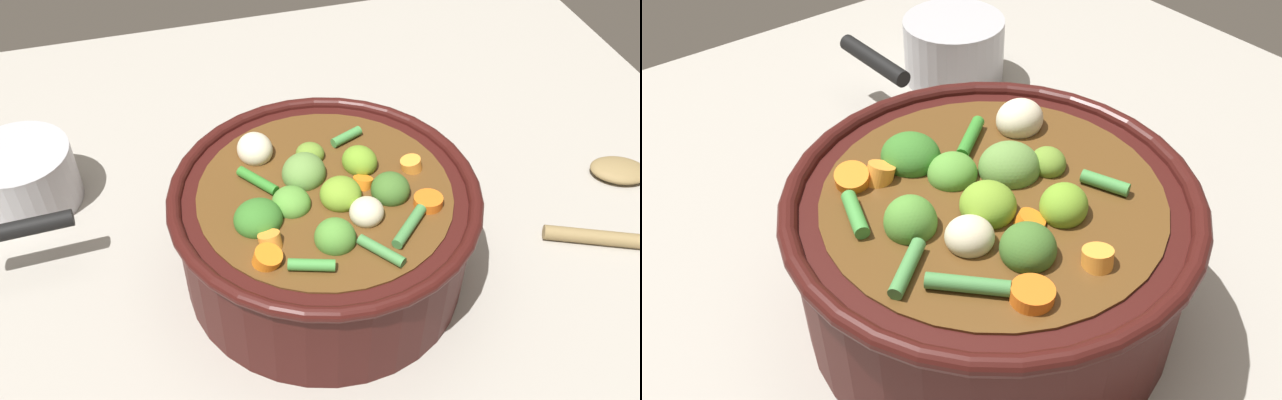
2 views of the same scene
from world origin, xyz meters
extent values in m
plane|color=#9E998E|center=(0.00, 0.00, 0.00)|extent=(1.10, 1.10, 0.00)
cylinder|color=#38110F|center=(0.00, 0.00, 0.06)|extent=(0.29, 0.29, 0.11)
torus|color=#38110F|center=(0.00, 0.00, 0.11)|extent=(0.30, 0.30, 0.01)
cylinder|color=brown|center=(0.00, 0.00, 0.06)|extent=(0.25, 0.25, 0.11)
ellipsoid|color=olive|center=(0.00, -0.05, 0.12)|extent=(0.04, 0.04, 0.02)
ellipsoid|color=#3E6A28|center=(-0.06, 0.02, 0.12)|extent=(0.05, 0.05, 0.03)
ellipsoid|color=#559437|center=(0.04, 0.01, 0.12)|extent=(0.05, 0.05, 0.03)
ellipsoid|color=#4F8C34|center=(0.01, 0.06, 0.12)|extent=(0.05, 0.05, 0.04)
ellipsoid|color=olive|center=(-0.01, 0.01, 0.12)|extent=(0.05, 0.05, 0.03)
ellipsoid|color=#628D41|center=(0.01, -0.03, 0.12)|extent=(0.06, 0.06, 0.04)
ellipsoid|color=olive|center=(-0.04, -0.03, 0.12)|extent=(0.05, 0.05, 0.03)
ellipsoid|color=#367428|center=(0.07, 0.02, 0.12)|extent=(0.06, 0.06, 0.03)
cylinder|color=orange|center=(-0.09, 0.04, 0.12)|extent=(0.03, 0.03, 0.02)
cylinder|color=orange|center=(-0.04, 0.00, 0.12)|extent=(0.03, 0.03, 0.02)
cylinder|color=orange|center=(0.07, 0.07, 0.12)|extent=(0.04, 0.04, 0.02)
cylinder|color=orange|center=(-0.09, -0.01, 0.12)|extent=(0.03, 0.03, 0.02)
cylinder|color=orange|center=(0.07, 0.05, 0.12)|extent=(0.03, 0.03, 0.02)
ellipsoid|color=beige|center=(0.05, -0.07, 0.12)|extent=(0.04, 0.04, 0.03)
ellipsoid|color=beige|center=(-0.03, 0.04, 0.12)|extent=(0.05, 0.05, 0.03)
cylinder|color=#458443|center=(-0.06, 0.07, 0.12)|extent=(0.04, 0.04, 0.01)
cylinder|color=#448D43|center=(-0.04, -0.07, 0.12)|extent=(0.04, 0.02, 0.01)
cylinder|color=#418F3D|center=(0.04, 0.09, 0.12)|extent=(0.04, 0.02, 0.01)
cylinder|color=#327F29|center=(0.06, -0.03, 0.12)|extent=(0.04, 0.04, 0.01)
cylinder|color=#458643|center=(-0.03, 0.09, 0.12)|extent=(0.04, 0.04, 0.01)
ellipsoid|color=olive|center=(-0.39, -0.05, 0.01)|extent=(0.08, 0.07, 0.02)
cylinder|color=olive|center=(-0.34, 0.06, 0.01)|extent=(0.19, 0.10, 0.02)
cylinder|color=#ADADB2|center=(0.30, -0.20, 0.04)|extent=(0.12, 0.12, 0.07)
cylinder|color=black|center=(0.30, -0.09, 0.06)|extent=(0.11, 0.02, 0.02)
camera|label=1|loc=(0.14, 0.46, 0.57)|focal=38.86mm
camera|label=2|loc=(-0.28, 0.25, 0.43)|focal=39.06mm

